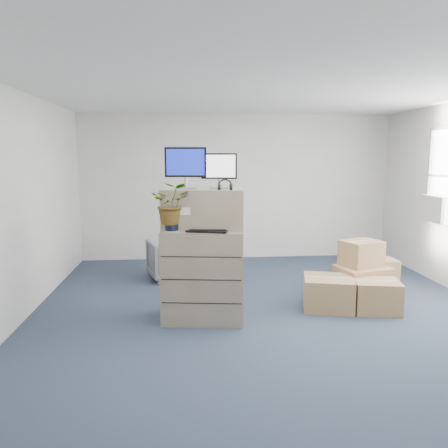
% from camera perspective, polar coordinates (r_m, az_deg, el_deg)
% --- Properties ---
extents(ground, '(7.00, 7.00, 0.00)m').
position_cam_1_polar(ground, '(5.43, 6.04, -12.84)').
color(ground, '#21293C').
rests_on(ground, ground).
extents(wall_back, '(6.00, 0.02, 2.80)m').
position_cam_1_polar(wall_back, '(8.54, 1.63, 4.83)').
color(wall_back, beige).
rests_on(wall_back, ground).
extents(ac_unit, '(0.24, 0.60, 0.40)m').
position_cam_1_polar(ac_unit, '(7.48, 26.11, 1.79)').
color(ac_unit, silver).
rests_on(ac_unit, wall_right).
extents(filing_cabinet_lower, '(1.04, 0.72, 1.13)m').
position_cam_1_polar(filing_cabinet_lower, '(5.38, -2.71, -6.65)').
color(filing_cabinet_lower, gray).
rests_on(filing_cabinet_lower, ground).
extents(filing_cabinet_upper, '(1.03, 0.61, 0.49)m').
position_cam_1_polar(filing_cabinet_upper, '(5.28, -2.72, 2.00)').
color(filing_cabinet_upper, gray).
rests_on(filing_cabinet_upper, filing_cabinet_lower).
extents(monitor_left, '(0.50, 0.22, 0.49)m').
position_cam_1_polar(monitor_left, '(5.28, -5.04, 7.63)').
color(monitor_left, '#99999E').
rests_on(monitor_left, filing_cabinet_upper).
extents(monitor_right, '(0.43, 0.19, 0.42)m').
position_cam_1_polar(monitor_right, '(5.25, -0.65, 7.22)').
color(monitor_right, '#99999E').
rests_on(monitor_right, filing_cabinet_upper).
extents(headphones, '(0.17, 0.04, 0.17)m').
position_cam_1_polar(headphones, '(5.09, 0.15, 5.00)').
color(headphones, black).
rests_on(headphones, filing_cabinet_upper).
extents(keyboard, '(0.52, 0.33, 0.02)m').
position_cam_1_polar(keyboard, '(5.09, -2.17, -0.88)').
color(keyboard, black).
rests_on(keyboard, filing_cabinet_lower).
extents(mouse, '(0.10, 0.07, 0.03)m').
position_cam_1_polar(mouse, '(5.14, 0.36, -0.73)').
color(mouse, silver).
rests_on(mouse, filing_cabinet_lower).
extents(water_bottle, '(0.08, 0.08, 0.28)m').
position_cam_1_polar(water_bottle, '(5.29, -1.44, 0.89)').
color(water_bottle, gray).
rests_on(water_bottle, filing_cabinet_lower).
extents(phone_dock, '(0.07, 0.06, 0.15)m').
position_cam_1_polar(phone_dock, '(5.30, -3.36, -0.09)').
color(phone_dock, silver).
rests_on(phone_dock, filing_cabinet_lower).
extents(external_drive, '(0.20, 0.15, 0.06)m').
position_cam_1_polar(external_drive, '(5.34, 0.61, -0.22)').
color(external_drive, black).
rests_on(external_drive, filing_cabinet_lower).
extents(tissue_box, '(0.27, 0.16, 0.10)m').
position_cam_1_polar(tissue_box, '(5.33, 0.96, 0.63)').
color(tissue_box, '#4381E6').
rests_on(tissue_box, external_drive).
extents(potted_plant, '(0.52, 0.56, 0.47)m').
position_cam_1_polar(potted_plant, '(5.11, -6.82, 1.98)').
color(potted_plant, '#90A787').
rests_on(potted_plant, filing_cabinet_lower).
extents(office_chair, '(0.84, 0.81, 0.71)m').
position_cam_1_polar(office_chair, '(7.27, -6.98, -4.32)').
color(office_chair, '#5A5A5F').
rests_on(office_chair, ground).
extents(cardboard_boxes, '(1.70, 1.49, 0.83)m').
position_cam_1_polar(cardboard_boxes, '(6.40, 17.19, -7.25)').
color(cardboard_boxes, brown).
rests_on(cardboard_boxes, ground).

